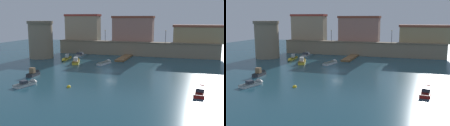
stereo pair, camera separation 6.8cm
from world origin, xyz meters
The scene contains 15 objects.
ground_plane centered at (0.00, 0.00, 0.00)m, with size 141.58×141.58×0.00m, color #1E4756.
quay_wall centered at (0.00, 25.01, 2.22)m, with size 51.26×3.12×4.41m.
old_town_backdrop centered at (-0.60, 28.76, 8.04)m, with size 52.32×5.34×8.97m.
fortress_tower centered at (-25.74, 12.16, 5.56)m, with size 7.55×7.55×11.00m.
pier_dock centered at (-1.46, 17.72, 0.25)m, with size 2.56×11.75×0.70m.
quay_lamp_0 centered at (-9.76, 25.01, 6.80)m, with size 0.32×0.32×3.61m.
quay_lamp_1 centered at (9.69, 25.01, 6.90)m, with size 0.32×0.32×3.79m.
moored_boat_0 centered at (-17.02, 11.03, 0.39)m, with size 2.21×7.30×1.76m.
moored_boat_1 centered at (-12.09, 7.37, 0.49)m, with size 3.74×6.94×2.10m.
moored_boat_2 centered at (-4.02, 8.38, 0.33)m, with size 2.83×6.28×1.37m.
moored_boat_3 centered at (-10.64, -15.87, 0.31)m, with size 2.67×5.13×1.49m.
moored_boat_4 centered at (-16.44, 19.81, 0.37)m, with size 2.26×5.17×2.57m.
moored_boat_5 centered at (18.67, -11.81, 0.38)m, with size 2.29×6.66×1.60m.
moored_boat_6 centered at (-14.09, -8.88, 0.49)m, with size 1.68×4.42×2.05m.
mooring_buoy_0 centered at (-3.03, -15.12, 0.00)m, with size 0.72×0.72×0.72m, color yellow.
Camera 1 is at (16.33, -52.98, 11.77)m, focal length 40.11 mm.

